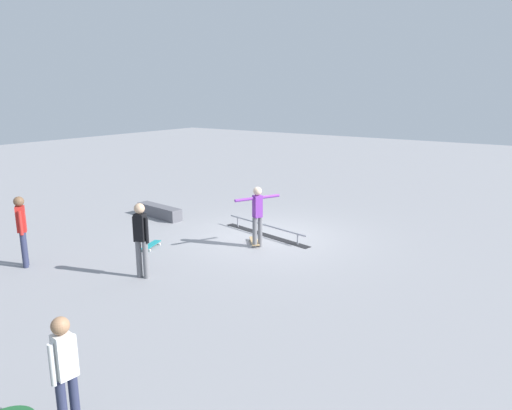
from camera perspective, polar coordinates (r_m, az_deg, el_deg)
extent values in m
plane|color=gray|center=(13.57, 1.29, -3.88)|extent=(60.00, 60.00, 0.00)
cube|color=black|center=(13.74, 1.19, -3.63)|extent=(3.18, 0.87, 0.01)
cylinder|color=gray|center=(12.91, 5.02, -4.14)|extent=(0.04, 0.04, 0.31)
cylinder|color=gray|center=(14.55, -2.20, -2.06)|extent=(0.04, 0.04, 0.31)
cylinder|color=gray|center=(13.66, 1.20, -2.42)|extent=(2.99, 0.65, 0.05)
cube|color=#595960|center=(15.95, -11.52, -0.78)|extent=(1.89, 0.61, 0.39)
cylinder|color=slate|center=(12.65, 0.50, -3.22)|extent=(0.16, 0.16, 0.83)
cylinder|color=slate|center=(12.57, -0.15, -3.33)|extent=(0.16, 0.16, 0.83)
cube|color=purple|center=(12.43, 0.18, -0.16)|extent=(0.26, 0.28, 0.59)
sphere|color=beige|center=(12.34, 0.18, 1.67)|extent=(0.22, 0.22, 0.22)
cylinder|color=purple|center=(12.57, 1.70, 1.03)|extent=(0.31, 0.53, 0.08)
cylinder|color=purple|center=(12.20, -1.39, 0.65)|extent=(0.31, 0.53, 0.08)
cube|color=tan|center=(12.97, -0.20, -4.35)|extent=(0.68, 0.73, 0.02)
cylinder|color=white|center=(13.23, -0.82, -4.22)|extent=(0.06, 0.06, 0.05)
cylinder|color=white|center=(13.25, 0.17, -4.19)|extent=(0.06, 0.06, 0.05)
cylinder|color=white|center=(12.71, -0.58, -4.97)|extent=(0.06, 0.06, 0.05)
cylinder|color=white|center=(12.74, 0.46, -4.93)|extent=(0.06, 0.06, 0.05)
cylinder|color=#2D3351|center=(12.58, -26.01, -4.66)|extent=(0.17, 0.17, 0.86)
cylinder|color=#2D3351|center=(12.42, -26.06, -4.89)|extent=(0.17, 0.17, 0.86)
cube|color=red|center=(12.31, -26.39, -1.52)|extent=(0.30, 0.29, 0.61)
sphere|color=brown|center=(12.22, -26.59, 0.38)|extent=(0.23, 0.23, 0.23)
cylinder|color=red|center=(12.47, -26.31, -1.60)|extent=(0.11, 0.11, 0.57)
cylinder|color=red|center=(12.18, -26.41, -1.95)|extent=(0.11, 0.11, 0.57)
cylinder|color=#2D3351|center=(6.53, -22.20, -21.77)|extent=(0.13, 0.13, 0.79)
cylinder|color=#2D3351|center=(6.58, -20.92, -21.33)|extent=(0.13, 0.13, 0.79)
cube|color=white|center=(6.21, -22.11, -16.44)|extent=(0.20, 0.22, 0.56)
sphere|color=#A87A56|center=(6.03, -22.44, -13.25)|extent=(0.21, 0.21, 0.21)
cylinder|color=white|center=(6.18, -23.26, -17.22)|extent=(0.08, 0.08, 0.52)
cylinder|color=white|center=(6.28, -20.91, -16.47)|extent=(0.08, 0.08, 0.52)
cylinder|color=slate|center=(10.84, -13.10, -6.40)|extent=(0.16, 0.16, 0.86)
cylinder|color=slate|center=(10.93, -13.87, -6.28)|extent=(0.16, 0.16, 0.86)
cube|color=black|center=(10.66, -13.70, -2.61)|extent=(0.27, 0.25, 0.61)
sphere|color=tan|center=(10.56, -13.83, -0.41)|extent=(0.23, 0.23, 0.23)
cylinder|color=black|center=(10.60, -12.98, -2.98)|extent=(0.10, 0.10, 0.57)
cylinder|color=black|center=(10.76, -14.37, -2.82)|extent=(0.10, 0.10, 0.57)
cube|color=teal|center=(12.97, -12.49, -4.68)|extent=(0.44, 0.82, 0.02)
cylinder|color=white|center=(12.71, -12.60, -5.32)|extent=(0.05, 0.06, 0.05)
cylinder|color=white|center=(12.81, -13.51, -5.21)|extent=(0.05, 0.06, 0.05)
cylinder|color=white|center=(13.16, -11.48, -4.60)|extent=(0.05, 0.06, 0.05)
cylinder|color=white|center=(13.26, -12.36, -4.50)|extent=(0.05, 0.06, 0.05)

